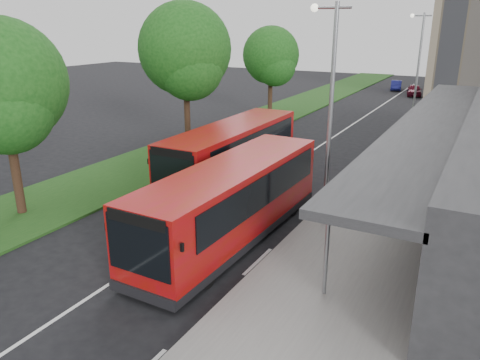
% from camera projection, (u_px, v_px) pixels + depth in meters
% --- Properties ---
extents(ground, '(120.00, 120.00, 0.00)m').
position_uv_depth(ground, '(206.00, 221.00, 18.54)').
color(ground, black).
rests_on(ground, ground).
extents(pavement, '(5.00, 80.00, 0.15)m').
position_uv_depth(pavement, '(433.00, 135.00, 32.47)').
color(pavement, gray).
rests_on(pavement, ground).
extents(grass_verge, '(5.00, 80.00, 0.10)m').
position_uv_depth(grass_verge, '(265.00, 118.00, 38.36)').
color(grass_verge, '#184315').
rests_on(grass_verge, ground).
extents(lane_centre_line, '(0.12, 70.00, 0.01)m').
position_uv_depth(lane_centre_line, '(327.00, 141.00, 31.04)').
color(lane_centre_line, silver).
rests_on(lane_centre_line, ground).
extents(kerb_dashes, '(0.12, 56.00, 0.01)m').
position_uv_depth(kerb_dashes, '(390.00, 135.00, 32.88)').
color(kerb_dashes, silver).
rests_on(kerb_dashes, ground).
extents(tree_near, '(4.83, 4.83, 7.77)m').
position_uv_depth(tree_near, '(4.00, 91.00, 17.66)').
color(tree_near, '#301D13').
rests_on(tree_near, ground).
extents(tree_mid, '(5.44, 5.44, 8.74)m').
position_uv_depth(tree_mid, '(185.00, 55.00, 27.46)').
color(tree_mid, '#301D13').
rests_on(tree_mid, ground).
extents(tree_far, '(4.56, 4.56, 7.31)m').
position_uv_depth(tree_far, '(271.00, 59.00, 37.75)').
color(tree_far, '#301D13').
rests_on(tree_far, ground).
extents(lamp_post_near, '(1.44, 0.28, 8.00)m').
position_uv_depth(lamp_post_near, '(329.00, 103.00, 16.85)').
color(lamp_post_near, gray).
rests_on(lamp_post_near, pavement).
extents(lamp_post_far, '(1.44, 0.28, 8.00)m').
position_uv_depth(lamp_post_far, '(417.00, 63.00, 33.51)').
color(lamp_post_far, gray).
rests_on(lamp_post_far, pavement).
extents(bus_main, '(2.72, 9.92, 2.79)m').
position_uv_depth(bus_main, '(232.00, 202.00, 16.53)').
color(bus_main, '#A80814').
rests_on(bus_main, ground).
extents(bus_second, '(2.71, 9.97, 2.81)m').
position_uv_depth(bus_second, '(232.00, 153.00, 22.75)').
color(bus_second, '#A80814').
rests_on(bus_second, ground).
extents(litter_bin, '(0.49, 0.49, 0.79)m').
position_uv_depth(litter_bin, '(391.00, 160.00, 24.77)').
color(litter_bin, '#382316').
rests_on(litter_bin, pavement).
extents(bollard, '(0.20, 0.20, 1.09)m').
position_uv_depth(bollard, '(418.00, 135.00, 29.83)').
color(bollard, yellow).
rests_on(bollard, pavement).
extents(car_near, '(2.04, 3.74, 1.21)m').
position_uv_depth(car_near, '(414.00, 90.00, 50.35)').
color(car_near, '#5A0C1E').
rests_on(car_near, ground).
extents(car_far, '(1.70, 3.45, 1.09)m').
position_uv_depth(car_far, '(396.00, 85.00, 54.68)').
color(car_far, navy).
rests_on(car_far, ground).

